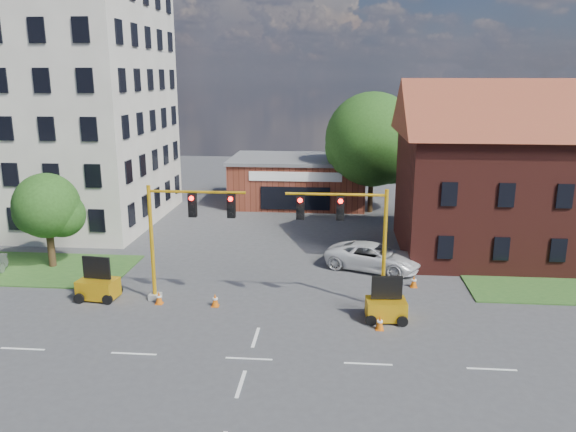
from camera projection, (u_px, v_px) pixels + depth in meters
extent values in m
plane|color=#3F4042|center=(249.00, 359.00, 23.68)|extent=(120.00, 120.00, 0.00)
cube|color=beige|center=(39.00, 96.00, 44.19)|extent=(18.00, 15.00, 20.00)
cube|color=maroon|center=(298.00, 182.00, 52.17)|extent=(12.00, 8.00, 4.00)
cube|color=slate|center=(299.00, 159.00, 51.65)|extent=(12.40, 8.40, 0.30)
cube|color=white|center=(295.00, 177.00, 47.97)|extent=(8.00, 0.10, 0.80)
cube|color=black|center=(295.00, 198.00, 48.43)|extent=(6.00, 0.10, 2.00)
cube|color=#531E19|center=(558.00, 195.00, 36.63)|extent=(20.00, 10.00, 8.00)
cylinder|color=#352613|center=(371.00, 187.00, 48.66)|extent=(0.44, 0.44, 4.49)
sphere|color=#204715|center=(372.00, 139.00, 47.67)|extent=(8.03, 8.03, 8.03)
sphere|color=#204715|center=(391.00, 151.00, 48.07)|extent=(5.62, 5.62, 5.62)
cylinder|color=#352613|center=(51.00, 246.00, 34.67)|extent=(0.44, 0.44, 2.79)
sphere|color=#204715|center=(47.00, 206.00, 34.05)|extent=(3.97, 3.97, 3.97)
sphere|color=#204715|center=(63.00, 215.00, 34.43)|extent=(2.78, 2.78, 2.78)
cube|color=gray|center=(155.00, 296.00, 29.95)|extent=(0.60, 0.60, 0.30)
cylinder|color=yellow|center=(152.00, 244.00, 29.23)|extent=(0.20, 0.20, 6.20)
cylinder|color=yellow|center=(197.00, 192.00, 28.33)|extent=(5.00, 0.14, 0.14)
cube|color=black|center=(193.00, 205.00, 28.52)|extent=(0.40, 0.32, 1.20)
cube|color=black|center=(231.00, 206.00, 28.35)|extent=(0.40, 0.32, 1.20)
sphere|color=#FF0C07|center=(191.00, 198.00, 28.25)|extent=(0.24, 0.24, 0.24)
cube|color=gray|center=(382.00, 304.00, 28.93)|extent=(0.60, 0.60, 0.30)
cylinder|color=yellow|center=(384.00, 250.00, 28.21)|extent=(0.20, 0.20, 6.20)
cylinder|color=yellow|center=(336.00, 194.00, 27.74)|extent=(5.00, 0.14, 0.14)
cube|color=black|center=(340.00, 208.00, 27.89)|extent=(0.40, 0.32, 1.20)
cube|color=black|center=(300.00, 207.00, 28.06)|extent=(0.40, 0.32, 1.20)
sphere|color=#FF0C07|center=(341.00, 201.00, 27.62)|extent=(0.24, 0.24, 0.24)
cube|color=yellow|center=(98.00, 288.00, 29.88)|extent=(2.13, 1.55, 0.99)
cube|color=black|center=(97.00, 268.00, 29.60)|extent=(1.54, 0.32, 1.21)
cube|color=yellow|center=(386.00, 309.00, 27.28)|extent=(1.99, 1.40, 0.95)
cube|color=black|center=(387.00, 288.00, 27.01)|extent=(1.49, 0.23, 1.16)
cube|color=#D65B0B|center=(215.00, 306.00, 29.05)|extent=(0.38, 0.38, 0.04)
cone|color=#D65B0B|center=(215.00, 300.00, 28.97)|extent=(0.40, 0.40, 0.70)
cylinder|color=white|center=(215.00, 299.00, 28.95)|extent=(0.27, 0.27, 0.09)
cube|color=#D65B0B|center=(159.00, 303.00, 29.36)|extent=(0.38, 0.38, 0.04)
cone|color=#D65B0B|center=(159.00, 298.00, 29.28)|extent=(0.40, 0.40, 0.70)
cylinder|color=white|center=(159.00, 296.00, 29.26)|extent=(0.27, 0.27, 0.09)
cube|color=#D65B0B|center=(379.00, 329.00, 26.39)|extent=(0.38, 0.38, 0.04)
cone|color=#D65B0B|center=(380.00, 323.00, 26.31)|extent=(0.40, 0.40, 0.70)
cylinder|color=white|center=(380.00, 321.00, 26.29)|extent=(0.27, 0.27, 0.09)
cube|color=#D65B0B|center=(414.00, 287.00, 31.69)|extent=(0.38, 0.38, 0.04)
cone|color=#D65B0B|center=(414.00, 281.00, 31.61)|extent=(0.40, 0.40, 0.70)
cylinder|color=white|center=(414.00, 280.00, 31.59)|extent=(0.27, 0.27, 0.09)
imported|color=white|center=(373.00, 257.00, 34.43)|extent=(6.35, 4.53, 1.61)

